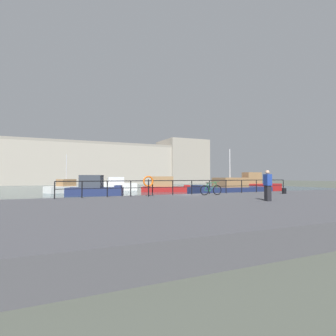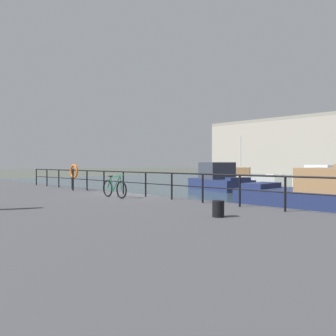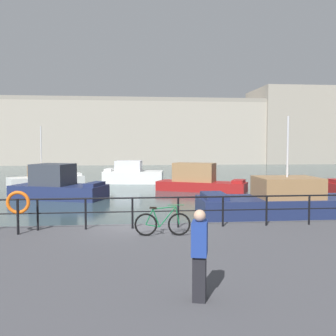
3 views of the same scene
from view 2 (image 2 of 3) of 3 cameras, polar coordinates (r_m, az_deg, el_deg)
name	(u,v)px [view 2 (image 2 of 3)]	position (r m, az deg, el deg)	size (l,w,h in m)	color
ground_plane	(140,211)	(16.06, -4.82, -7.36)	(240.00, 240.00, 0.00)	#4C5147
moored_red_daysailer	(244,178)	(36.89, 12.77, -1.72)	(6.51, 4.77, 5.24)	white
moored_white_yacht	(219,180)	(29.29, 8.64, -1.97)	(6.79, 4.75, 2.36)	navy
moored_small_launch	(325,178)	(35.75, 25.08, -1.59)	(5.85, 3.39, 2.12)	white
quay_railing	(123,179)	(15.68, -7.62, -1.79)	(18.98, 0.07, 1.08)	black
parked_bicycle	(114,188)	(14.25, -9.12, -3.44)	(1.77, 0.15, 0.98)	black
mooring_bollard	(218,209)	(9.14, 8.54, -6.88)	(0.32, 0.32, 0.44)	black
life_ring_stand	(74,172)	(18.45, -15.72, -0.68)	(0.75, 0.16, 1.40)	black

